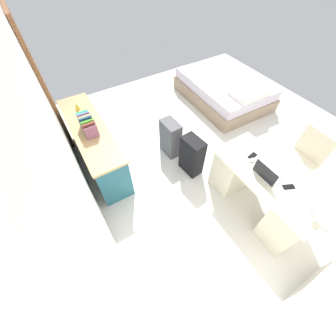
% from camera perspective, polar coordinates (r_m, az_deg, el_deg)
% --- Properties ---
extents(ground_plane, '(5.66, 5.66, 0.00)m').
position_cam_1_polar(ground_plane, '(3.90, 11.11, 5.00)').
color(ground_plane, silver).
extents(wall_back, '(4.66, 0.10, 2.89)m').
position_cam_1_polar(wall_back, '(2.30, -28.81, 8.83)').
color(wall_back, silver).
rests_on(wall_back, ground_plane).
extents(door_wooden, '(0.88, 0.05, 2.04)m').
position_cam_1_polar(door_wooden, '(4.04, -30.69, 19.03)').
color(door_wooden, brown).
rests_on(door_wooden, ground_plane).
extents(desk, '(1.44, 0.66, 0.73)m').
position_cam_1_polar(desk, '(3.10, 23.88, -5.78)').
color(desk, beige).
rests_on(desk, ground_plane).
extents(office_chair, '(0.52, 0.52, 0.94)m').
position_cam_1_polar(office_chair, '(3.62, 31.66, 1.30)').
color(office_chair, black).
rests_on(office_chair, ground_plane).
extents(credenza, '(1.80, 0.48, 0.77)m').
position_cam_1_polar(credenza, '(3.54, -19.07, 5.67)').
color(credenza, '#235B6B').
rests_on(credenza, ground_plane).
extents(bed, '(1.93, 1.45, 0.58)m').
position_cam_1_polar(bed, '(5.05, 14.92, 19.86)').
color(bed, gray).
rests_on(bed, ground_plane).
extents(suitcase_black, '(0.38, 0.25, 0.66)m').
position_cam_1_polar(suitcase_black, '(3.30, 6.46, 3.31)').
color(suitcase_black, black).
rests_on(suitcase_black, ground_plane).
extents(suitcase_spare_grey, '(0.37, 0.23, 0.64)m').
position_cam_1_polar(suitcase_spare_grey, '(3.57, 0.66, 8.10)').
color(suitcase_spare_grey, '#4C4C51').
rests_on(suitcase_spare_grey, ground_plane).
extents(laptop, '(0.31, 0.22, 0.21)m').
position_cam_1_polar(laptop, '(2.77, 25.19, -1.44)').
color(laptop, '#B7B7BC').
rests_on(laptop, desk).
extents(computer_mouse, '(0.06, 0.10, 0.03)m').
position_cam_1_polar(computer_mouse, '(2.89, 21.90, 2.00)').
color(computer_mouse, white).
rests_on(computer_mouse, desk).
extents(cell_phone_near_laptop, '(0.12, 0.15, 0.01)m').
position_cam_1_polar(cell_phone_near_laptop, '(2.82, 29.84, -4.44)').
color(cell_phone_near_laptop, black).
rests_on(cell_phone_near_laptop, desk).
extents(cell_phone_by_mouse, '(0.09, 0.14, 0.01)m').
position_cam_1_polar(cell_phone_by_mouse, '(2.96, 21.91, 3.08)').
color(cell_phone_by_mouse, black).
rests_on(cell_phone_by_mouse, desk).
extents(desk_lamp, '(0.16, 0.11, 0.34)m').
position_cam_1_polar(desk_lamp, '(2.58, 36.09, -6.23)').
color(desk_lamp, silver).
rests_on(desk_lamp, desk).
extents(book_row, '(0.35, 0.17, 0.24)m').
position_cam_1_polar(book_row, '(3.16, -20.96, 10.97)').
color(book_row, '#8A526B').
rests_on(book_row, credenza).
extents(figurine_small, '(0.08, 0.08, 0.11)m').
position_cam_1_polar(figurine_small, '(3.66, -23.44, 15.02)').
color(figurine_small, gold).
rests_on(figurine_small, credenza).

